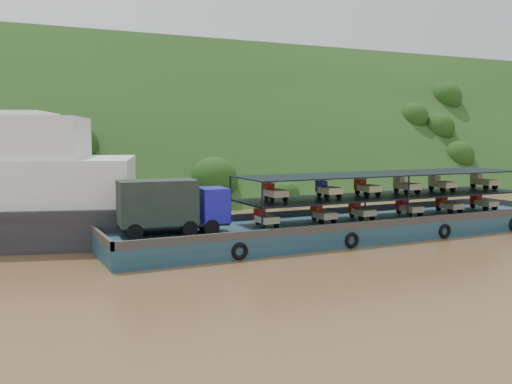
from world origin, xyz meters
name	(u,v)px	position (x,y,z in m)	size (l,w,h in m)	color
ground	(300,240)	(0.00, 0.00, 0.00)	(160.00, 160.00, 0.00)	brown
hillside	(158,192)	(0.00, 36.00, 0.00)	(140.00, 28.00, 28.00)	#193312
cargo_barge	(333,223)	(2.36, -0.60, 1.15)	(35.00, 7.18, 4.63)	#143148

